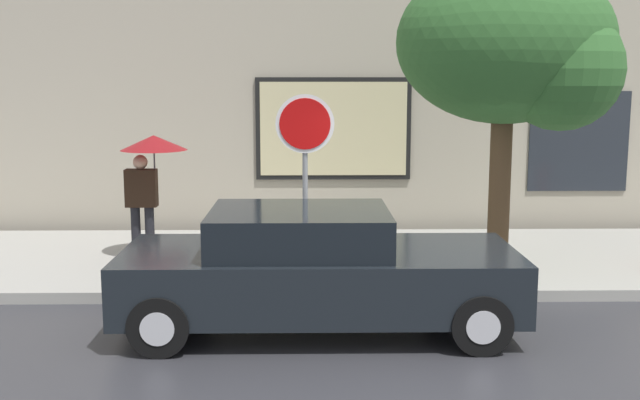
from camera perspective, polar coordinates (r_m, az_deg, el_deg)
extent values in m
plane|color=#333338|center=(8.92, 9.06, -9.47)|extent=(60.00, 60.00, 0.00)
cube|color=#A3A099|center=(11.75, 6.54, -4.48)|extent=(20.00, 4.00, 0.15)
cube|color=#B2A893|center=(13.92, 5.45, 11.86)|extent=(20.00, 0.40, 7.00)
cube|color=black|center=(13.63, 1.01, 5.36)|extent=(2.77, 0.06, 1.82)
cube|color=beige|center=(13.60, 1.01, 5.35)|extent=(2.61, 0.03, 1.66)
cube|color=#262B33|center=(14.50, 18.84, 4.18)|extent=(1.80, 0.04, 1.80)
cube|color=black|center=(8.61, -0.05, -5.89)|extent=(4.41, 1.79, 0.67)
cube|color=black|center=(8.49, -1.54, -2.24)|extent=(1.98, 1.58, 0.45)
cylinder|color=black|center=(9.65, 9.79, -6.06)|extent=(0.64, 0.22, 0.64)
cylinder|color=silver|center=(9.65, 9.79, -6.06)|extent=(0.35, 0.24, 0.35)
cylinder|color=black|center=(8.10, 11.98, -9.09)|extent=(0.64, 0.22, 0.64)
cylinder|color=silver|center=(8.10, 11.98, -9.09)|extent=(0.35, 0.24, 0.35)
cylinder|color=black|center=(9.60, -10.11, -6.14)|extent=(0.64, 0.22, 0.64)
cylinder|color=silver|center=(9.60, -10.11, -6.14)|extent=(0.35, 0.24, 0.35)
cylinder|color=black|center=(8.05, -11.98, -9.22)|extent=(0.64, 0.22, 0.64)
cylinder|color=silver|center=(8.05, -11.98, -9.22)|extent=(0.35, 0.24, 0.35)
cylinder|color=black|center=(11.70, -13.63, -2.38)|extent=(0.14, 0.14, 0.79)
cylinder|color=black|center=(11.65, -12.64, -2.39)|extent=(0.14, 0.14, 0.79)
cube|color=black|center=(11.56, -13.26, 0.88)|extent=(0.46, 0.22, 0.56)
sphere|color=tan|center=(11.51, -13.33, 2.79)|extent=(0.21, 0.21, 0.21)
cylinder|color=#4C4C51|center=(11.49, -12.29, 2.13)|extent=(0.02, 0.02, 0.90)
cone|color=maroon|center=(11.44, -12.36, 4.23)|extent=(0.98, 0.98, 0.22)
cylinder|color=#4C3823|center=(10.73, 13.32, 0.85)|extent=(0.30, 0.30, 2.35)
ellipsoid|color=#33662D|center=(10.63, 13.71, 11.45)|extent=(2.91, 2.48, 2.18)
sphere|color=#33662D|center=(10.46, 17.66, 9.33)|extent=(1.60, 1.60, 1.60)
cylinder|color=gray|center=(9.95, -1.12, 0.73)|extent=(0.07, 0.07, 2.45)
cylinder|color=white|center=(9.82, -1.14, 5.74)|extent=(0.76, 0.02, 0.76)
cylinder|color=red|center=(9.81, -1.14, 5.73)|extent=(0.66, 0.02, 0.66)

